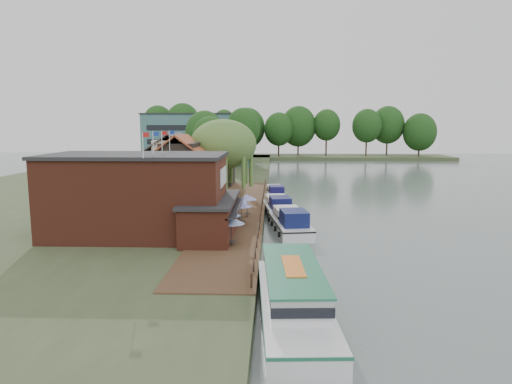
{
  "coord_description": "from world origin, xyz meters",
  "views": [
    {
      "loc": [
        -4.04,
        -40.12,
        10.85
      ],
      "look_at": [
        -6.0,
        12.0,
        3.0
      ],
      "focal_mm": 32.0,
      "sensor_mm": 36.0,
      "label": 1
    }
  ],
  "objects": [
    {
      "name": "bank_tree_5",
      "position": [
        -12.61,
        94.93,
        6.63
      ],
      "size": [
        7.46,
        7.46,
        11.26
      ],
      "primitive_type": null,
      "color": "#143811",
      "rests_on": "land_bank"
    },
    {
      "name": "cottage_a",
      "position": [
        -15.0,
        14.0,
        5.25
      ],
      "size": [
        8.6,
        7.6,
        8.5
      ],
      "primitive_type": null,
      "color": "black",
      "rests_on": "land_bank"
    },
    {
      "name": "cottage_c",
      "position": [
        -14.0,
        33.0,
        5.25
      ],
      "size": [
        7.6,
        7.6,
        8.5
      ],
      "primitive_type": null,
      "color": "black",
      "rests_on": "land_bank"
    },
    {
      "name": "hotel_block",
      "position": [
        -22.0,
        70.0,
        7.15
      ],
      "size": [
        25.4,
        12.4,
        12.3
      ],
      "primitive_type": null,
      "color": "#38666B",
      "rests_on": "land_bank"
    },
    {
      "name": "umbrella_4",
      "position": [
        -6.75,
        7.11,
        2.29
      ],
      "size": [
        2.11,
        2.11,
        2.38
      ],
      "primitive_type": null,
      "color": "#1F1B96",
      "rests_on": "quay_deck"
    },
    {
      "name": "tour_boat",
      "position": [
        -2.84,
        -15.86,
        1.47
      ],
      "size": [
        4.54,
        13.68,
        2.94
      ],
      "primitive_type": null,
      "rotation": [
        0.0,
        0.0,
        0.05
      ],
      "color": "silver",
      "rests_on": "ground"
    },
    {
      "name": "cruiser_1",
      "position": [
        -3.44,
        13.81,
        1.23
      ],
      "size": [
        4.56,
        10.42,
        2.45
      ],
      "primitive_type": null,
      "rotation": [
        0.0,
        0.0,
        0.13
      ],
      "color": "silver",
      "rests_on": "ground"
    },
    {
      "name": "land_bank",
      "position": [
        -30.0,
        35.0,
        0.5
      ],
      "size": [
        50.0,
        140.0,
        1.0
      ],
      "primitive_type": "cube",
      "color": "#384728",
      "rests_on": "ground"
    },
    {
      "name": "umbrella_3",
      "position": [
        -7.46,
        5.03,
        2.29
      ],
      "size": [
        1.95,
        1.95,
        2.38
      ],
      "primitive_type": null,
      "color": "navy",
      "rests_on": "quay_deck"
    },
    {
      "name": "cruiser_0",
      "position": [
        -2.3,
        4.84,
        1.31
      ],
      "size": [
        4.98,
        11.04,
        2.61
      ],
      "primitive_type": null,
      "rotation": [
        0.0,
        0.0,
        0.15
      ],
      "color": "white",
      "rests_on": "ground"
    },
    {
      "name": "umbrella_1",
      "position": [
        -7.95,
        -1.45,
        2.29
      ],
      "size": [
        2.39,
        2.39,
        2.38
      ],
      "primitive_type": null,
      "color": "navy",
      "rests_on": "quay_deck"
    },
    {
      "name": "umbrella_2",
      "position": [
        -7.09,
        2.95,
        2.29
      ],
      "size": [
        2.18,
        2.18,
        2.38
      ],
      "primitive_type": null,
      "color": "navy",
      "rests_on": "quay_deck"
    },
    {
      "name": "swan",
      "position": [
        -3.75,
        -9.0,
        0.22
      ],
      "size": [
        0.44,
        0.44,
        0.44
      ],
      "primitive_type": "sphere",
      "color": "white",
      "rests_on": "ground"
    },
    {
      "name": "umbrella_0",
      "position": [
        -7.34,
        -4.61,
        2.29
      ],
      "size": [
        2.2,
        2.2,
        2.38
      ],
      "primitive_type": null,
      "color": "navy",
      "rests_on": "quay_deck"
    },
    {
      "name": "quay_deck",
      "position": [
        -8.0,
        10.0,
        1.05
      ],
      "size": [
        6.0,
        50.0,
        0.1
      ],
      "primitive_type": "cube",
      "color": "#47301E",
      "rests_on": "land_bank"
    },
    {
      "name": "cruiser_2",
      "position": [
        -3.7,
        25.31,
        1.08
      ],
      "size": [
        3.76,
        9.25,
        2.15
      ],
      "primitive_type": null,
      "rotation": [
        0.0,
        0.0,
        0.1
      ],
      "color": "white",
      "rests_on": "ground"
    },
    {
      "name": "willow",
      "position": [
        -10.5,
        19.0,
        6.21
      ],
      "size": [
        8.6,
        8.6,
        10.43
      ],
      "primitive_type": null,
      "color": "#476B2D",
      "rests_on": "land_bank"
    },
    {
      "name": "cottage_b",
      "position": [
        -18.0,
        24.0,
        5.25
      ],
      "size": [
        9.6,
        8.6,
        8.5
      ],
      "primitive_type": null,
      "color": "beige",
      "rests_on": "land_bank"
    },
    {
      "name": "bank_tree_3",
      "position": [
        -13.94,
        76.61,
        6.99
      ],
      "size": [
        8.24,
        8.24,
        11.98
      ],
      "primitive_type": null,
      "color": "#143811",
      "rests_on": "land_bank"
    },
    {
      "name": "quay_rail",
      "position": [
        -5.3,
        10.5,
        1.5
      ],
      "size": [
        0.2,
        49.0,
        1.0
      ],
      "primitive_type": null,
      "color": "black",
      "rests_on": "land_bank"
    },
    {
      "name": "pub",
      "position": [
        -14.0,
        -1.0,
        4.65
      ],
      "size": [
        20.0,
        11.0,
        7.3
      ],
      "primitive_type": null,
      "color": "maroon",
      "rests_on": "land_bank"
    },
    {
      "name": "ground",
      "position": [
        0.0,
        0.0,
        0.0
      ],
      "size": [
        260.0,
        260.0,
        0.0
      ],
      "primitive_type": "plane",
      "color": "#546160",
      "rests_on": "ground"
    },
    {
      "name": "bank_tree_4",
      "position": [
        -17.33,
        84.1,
        7.81
      ],
      "size": [
        6.25,
        6.25,
        13.63
      ],
      "primitive_type": null,
      "color": "#143811",
      "rests_on": "land_bank"
    },
    {
      "name": "bank_tree_0",
      "position": [
        -15.6,
        43.45,
        6.57
      ],
      "size": [
        6.64,
        6.64,
        11.15
      ],
      "primitive_type": null,
      "color": "#143811",
      "rests_on": "land_bank"
    },
    {
      "name": "bank_tree_1",
      "position": [
        -17.72,
        51.27,
        7.23
      ],
      "size": [
        7.8,
        7.8,
        12.45
      ],
      "primitive_type": null,
      "color": "#143811",
      "rests_on": "land_bank"
    },
    {
      "name": "bank_tree_2",
      "position": [
        -10.36,
        56.9,
        7.58
      ],
      "size": [
        7.2,
        7.2,
        13.17
      ],
      "primitive_type": null,
      "color": "#143811",
      "rests_on": "land_bank"
    }
  ]
}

